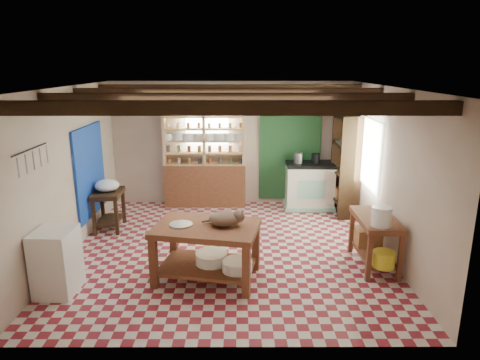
{
  "coord_description": "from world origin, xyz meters",
  "views": [
    {
      "loc": [
        0.17,
        -6.45,
        2.92
      ],
      "look_at": [
        0.19,
        0.3,
        1.1
      ],
      "focal_mm": 32.0,
      "sensor_mm": 36.0,
      "label": 1
    }
  ],
  "objects_px": {
    "white_cabinet": "(57,261)",
    "right_counter": "(374,242)",
    "work_table": "(207,252)",
    "cat": "(225,219)",
    "stove": "(309,185)",
    "prep_table": "(109,210)"
  },
  "relations": [
    {
      "from": "work_table",
      "to": "cat",
      "type": "distance_m",
      "value": 0.56
    },
    {
      "from": "work_table",
      "to": "prep_table",
      "type": "distance_m",
      "value": 2.69
    },
    {
      "from": "white_cabinet",
      "to": "cat",
      "type": "bearing_deg",
      "value": 11.79
    },
    {
      "from": "stove",
      "to": "prep_table",
      "type": "xyz_separation_m",
      "value": [
        -3.84,
        -1.22,
        -0.12
      ]
    },
    {
      "from": "stove",
      "to": "prep_table",
      "type": "distance_m",
      "value": 4.03
    },
    {
      "from": "prep_table",
      "to": "cat",
      "type": "relative_size",
      "value": 1.63
    },
    {
      "from": "stove",
      "to": "cat",
      "type": "distance_m",
      "value": 3.55
    },
    {
      "from": "stove",
      "to": "cat",
      "type": "relative_size",
      "value": 2.22
    },
    {
      "from": "white_cabinet",
      "to": "cat",
      "type": "height_order",
      "value": "cat"
    },
    {
      "from": "right_counter",
      "to": "cat",
      "type": "relative_size",
      "value": 2.43
    },
    {
      "from": "stove",
      "to": "right_counter",
      "type": "distance_m",
      "value": 2.78
    },
    {
      "from": "stove",
      "to": "white_cabinet",
      "type": "bearing_deg",
      "value": -136.58
    },
    {
      "from": "white_cabinet",
      "to": "right_counter",
      "type": "relative_size",
      "value": 0.81
    },
    {
      "from": "prep_table",
      "to": "right_counter",
      "type": "height_order",
      "value": "right_counter"
    },
    {
      "from": "white_cabinet",
      "to": "cat",
      "type": "relative_size",
      "value": 1.96
    },
    {
      "from": "white_cabinet",
      "to": "right_counter",
      "type": "height_order",
      "value": "white_cabinet"
    },
    {
      "from": "cat",
      "to": "white_cabinet",
      "type": "bearing_deg",
      "value": -169.35
    },
    {
      "from": "stove",
      "to": "cat",
      "type": "bearing_deg",
      "value": -116.73
    },
    {
      "from": "work_table",
      "to": "prep_table",
      "type": "height_order",
      "value": "work_table"
    },
    {
      "from": "white_cabinet",
      "to": "right_counter",
      "type": "xyz_separation_m",
      "value": [
        4.4,
        0.76,
        -0.05
      ]
    },
    {
      "from": "white_cabinet",
      "to": "right_counter",
      "type": "distance_m",
      "value": 4.46
    },
    {
      "from": "right_counter",
      "to": "stove",
      "type": "bearing_deg",
      "value": 101.52
    }
  ]
}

